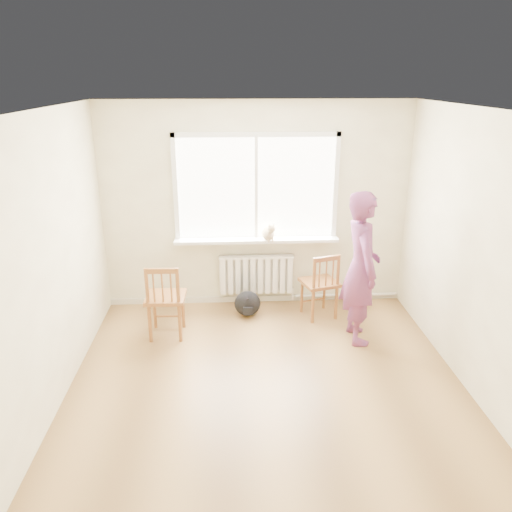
{
  "coord_description": "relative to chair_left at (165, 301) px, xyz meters",
  "views": [
    {
      "loc": [
        -0.35,
        -4.09,
        2.97
      ],
      "look_at": [
        -0.06,
        1.2,
        1.05
      ],
      "focal_mm": 35.0,
      "sensor_mm": 36.0,
      "label": 1
    }
  ],
  "objects": [
    {
      "name": "floor",
      "position": [
        1.13,
        -1.3,
        -0.47
      ],
      "size": [
        4.5,
        4.5,
        0.0
      ],
      "primitive_type": "plane",
      "color": "#9F7541",
      "rests_on": "ground"
    },
    {
      "name": "ceiling",
      "position": [
        1.13,
        -1.3,
        2.23
      ],
      "size": [
        4.5,
        4.5,
        0.0
      ],
      "primitive_type": "plane",
      "rotation": [
        3.14,
        0.0,
        0.0
      ],
      "color": "white",
      "rests_on": "back_wall"
    },
    {
      "name": "back_wall",
      "position": [
        1.13,
        0.95,
        0.88
      ],
      "size": [
        4.0,
        0.01,
        2.7
      ],
      "primitive_type": "cube",
      "color": "#F2ECC2",
      "rests_on": "ground"
    },
    {
      "name": "window",
      "position": [
        1.13,
        0.93,
        1.19
      ],
      "size": [
        2.12,
        0.05,
        1.42
      ],
      "color": "white",
      "rests_on": "back_wall"
    },
    {
      "name": "windowsill",
      "position": [
        1.13,
        0.84,
        0.46
      ],
      "size": [
        2.15,
        0.22,
        0.04
      ],
      "primitive_type": "cube",
      "color": "white",
      "rests_on": "back_wall"
    },
    {
      "name": "radiator",
      "position": [
        1.13,
        0.86,
        -0.03
      ],
      "size": [
        1.0,
        0.12,
        0.55
      ],
      "color": "white",
      "rests_on": "back_wall"
    },
    {
      "name": "heating_pipe",
      "position": [
        2.38,
        0.89,
        -0.39
      ],
      "size": [
        1.4,
        0.04,
        0.04
      ],
      "primitive_type": "cylinder",
      "rotation": [
        0.0,
        1.57,
        0.0
      ],
      "color": "silver",
      "rests_on": "back_wall"
    },
    {
      "name": "baseboard",
      "position": [
        1.13,
        0.94,
        -0.43
      ],
      "size": [
        4.0,
        0.03,
        0.08
      ],
      "primitive_type": "cube",
      "color": "beige",
      "rests_on": "ground"
    },
    {
      "name": "chair_left",
      "position": [
        0.0,
        0.0,
        0.0
      ],
      "size": [
        0.47,
        0.45,
        0.93
      ],
      "rotation": [
        0.0,
        0.0,
        3.12
      ],
      "color": "#99632C",
      "rests_on": "floor"
    },
    {
      "name": "chair_right",
      "position": [
        1.93,
        0.41,
        -0.03
      ],
      "size": [
        0.54,
        0.52,
        0.88
      ],
      "rotation": [
        0.0,
        0.0,
        3.43
      ],
      "color": "#99632C",
      "rests_on": "floor"
    },
    {
      "name": "person",
      "position": [
        2.27,
        -0.16,
        0.43
      ],
      "size": [
        0.45,
        0.67,
        1.79
      ],
      "primitive_type": "imported",
      "rotation": [
        0.0,
        0.0,
        1.61
      ],
      "color": "#C34166",
      "rests_on": "floor"
    },
    {
      "name": "cat",
      "position": [
        1.28,
        0.76,
        0.58
      ],
      "size": [
        0.23,
        0.38,
        0.26
      ],
      "rotation": [
        0.0,
        0.0,
        0.27
      ],
      "color": "beige",
      "rests_on": "windowsill"
    },
    {
      "name": "backpack",
      "position": [
        0.99,
        0.51,
        -0.3
      ],
      "size": [
        0.37,
        0.29,
        0.34
      ],
      "primitive_type": "ellipsoid",
      "rotation": [
        0.0,
        0.0,
        -0.12
      ],
      "color": "black",
      "rests_on": "floor"
    }
  ]
}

